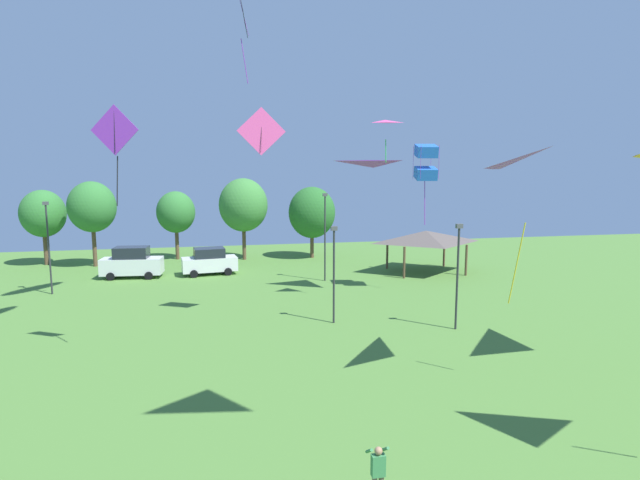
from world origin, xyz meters
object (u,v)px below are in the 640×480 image
object	(u,v)px
parked_car_second_from_left	(209,261)
treeline_tree_1	(92,207)
light_post_1	(458,270)
light_post_2	(48,243)
kite_flying_11	(261,131)
light_post_0	(334,268)
treeline_tree_2	(176,212)
light_post_3	(325,232)
treeline_tree_3	(243,205)
treeline_tree_0	(43,214)
park_pavilion	(426,237)
kite_flying_5	(115,134)
parked_car_leftmost	(132,263)
kite_flying_2	(385,130)
treeline_tree_4	(312,213)
kite_flying_0	(426,162)
person_standing_near_foreground	(378,471)
kite_flying_6	(244,18)
kite_flying_1	(551,180)
kite_flying_3	(373,184)

from	to	relation	value
parked_car_second_from_left	treeline_tree_1	size ratio (longest dim) A/B	0.61
light_post_1	light_post_2	bearing A→B (deg)	151.83
kite_flying_11	parked_car_second_from_left	bearing A→B (deg)	102.78
light_post_0	treeline_tree_2	world-z (taller)	treeline_tree_2
light_post_3	treeline_tree_3	size ratio (longest dim) A/B	0.87
treeline_tree_0	park_pavilion	bearing A→B (deg)	-17.14
kite_flying_5	parked_car_leftmost	world-z (taller)	kite_flying_5
parked_car_leftmost	light_post_1	distance (m)	26.57
kite_flying_2	treeline_tree_4	bearing A→B (deg)	94.22
light_post_0	light_post_3	distance (m)	11.15
kite_flying_11	park_pavilion	world-z (taller)	kite_flying_11
kite_flying_0	treeline_tree_1	bearing A→B (deg)	148.66
kite_flying_5	parked_car_second_from_left	bearing A→B (deg)	79.56
treeline_tree_0	person_standing_near_foreground	bearing A→B (deg)	-62.85
light_post_2	treeline_tree_1	bearing A→B (deg)	87.02
light_post_1	treeline_tree_3	distance (m)	26.61
light_post_0	light_post_1	size ratio (longest dim) A/B	0.96
person_standing_near_foreground	treeline_tree_2	distance (m)	40.05
kite_flying_5	park_pavilion	bearing A→B (deg)	36.73
light_post_1	kite_flying_6	bearing A→B (deg)	130.19
kite_flying_1	park_pavilion	world-z (taller)	kite_flying_1
kite_flying_11	light_post_2	world-z (taller)	kite_flying_11
park_pavilion	treeline_tree_3	size ratio (longest dim) A/B	0.89
light_post_1	parked_car_leftmost	bearing A→B (deg)	138.00
person_standing_near_foreground	treeline_tree_1	size ratio (longest dim) A/B	0.21
kite_flying_5	park_pavilion	xyz separation A→B (m)	(21.73, 16.21, -7.19)
parked_car_leftmost	treeline_tree_1	world-z (taller)	treeline_tree_1
kite_flying_0	kite_flying_5	xyz separation A→B (m)	(-18.51, -9.25, 1.01)
park_pavilion	treeline_tree_2	bearing A→B (deg)	153.16
light_post_2	treeline_tree_0	size ratio (longest dim) A/B	0.94
kite_flying_11	light_post_1	xyz separation A→B (m)	(10.24, -3.38, -7.50)
light_post_0	kite_flying_2	bearing A→B (deg)	41.46
light_post_2	treeline_tree_2	distance (m)	15.05
kite_flying_0	parked_car_leftmost	world-z (taller)	kite_flying_0
light_post_2	treeline_tree_4	world-z (taller)	treeline_tree_4
kite_flying_0	treeline_tree_4	xyz separation A→B (m)	(-5.03, 16.03, -4.70)
kite_flying_1	treeline_tree_2	world-z (taller)	kite_flying_1
kite_flying_2	parked_car_second_from_left	world-z (taller)	kite_flying_2
treeline_tree_2	kite_flying_1	bearing A→B (deg)	-63.68
parked_car_leftmost	light_post_0	size ratio (longest dim) A/B	0.88
kite_flying_6	treeline_tree_2	distance (m)	20.85
kite_flying_5	park_pavilion	size ratio (longest dim) A/B	0.62
park_pavilion	parked_car_second_from_left	bearing A→B (deg)	171.59
kite_flying_1	person_standing_near_foreground	bearing A→B (deg)	-147.22
kite_flying_0	treeline_tree_0	distance (m)	34.88
park_pavilion	treeline_tree_0	size ratio (longest dim) A/B	1.02
kite_flying_3	kite_flying_11	xyz separation A→B (m)	(-8.54, -6.62, 3.12)
treeline_tree_4	treeline_tree_2	bearing A→B (deg)	172.25
kite_flying_0	light_post_0	distance (m)	11.43
person_standing_near_foreground	treeline_tree_3	world-z (taller)	treeline_tree_3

